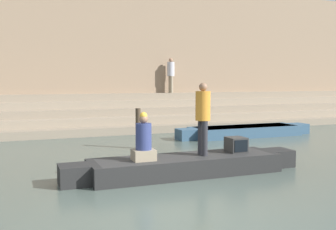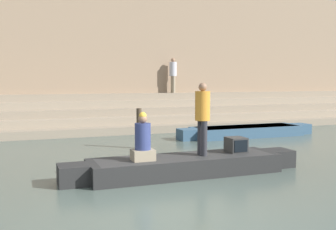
# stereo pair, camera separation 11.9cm
# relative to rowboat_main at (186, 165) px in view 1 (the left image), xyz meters

# --- Properties ---
(ground_plane) EXTENTS (120.00, 120.00, 0.00)m
(ground_plane) POSITION_rel_rowboat_main_xyz_m (-1.32, -2.37, -0.24)
(ground_plane) COLOR #47544C
(ghat_steps) EXTENTS (36.00, 3.66, 1.62)m
(ghat_steps) POSITION_rel_rowboat_main_xyz_m (-1.32, 9.50, 0.36)
(ghat_steps) COLOR gray
(ghat_steps) RESTS_ON ground
(back_wall) EXTENTS (34.20, 1.28, 7.16)m
(back_wall) POSITION_rel_rowboat_main_xyz_m (-1.32, 11.44, 3.32)
(back_wall) COLOR #937A60
(back_wall) RESTS_ON ground
(rowboat_main) EXTENTS (5.95, 1.33, 0.44)m
(rowboat_main) POSITION_rel_rowboat_main_xyz_m (0.00, 0.00, 0.00)
(rowboat_main) COLOR black
(rowboat_main) RESTS_ON ground
(person_standing) EXTENTS (0.36, 0.36, 1.76)m
(person_standing) POSITION_rel_rowboat_main_xyz_m (0.45, 0.02, 1.22)
(person_standing) COLOR #28282D
(person_standing) RESTS_ON rowboat_main
(person_rowing) EXTENTS (0.51, 0.40, 1.11)m
(person_rowing) POSITION_rel_rowboat_main_xyz_m (-1.09, -0.08, 0.65)
(person_rowing) COLOR gray
(person_rowing) RESTS_ON rowboat_main
(tv_set) EXTENTS (0.45, 0.49, 0.38)m
(tv_set) POSITION_rel_rowboat_main_xyz_m (1.43, 0.09, 0.39)
(tv_set) COLOR #2D2D2D
(tv_set) RESTS_ON rowboat_main
(moored_boat_shore) EXTENTS (5.92, 1.31, 0.41)m
(moored_boat_shore) POSITION_rel_rowboat_main_xyz_m (4.90, 5.10, -0.01)
(moored_boat_shore) COLOR #33516B
(moored_boat_shore) RESTS_ON ground
(mooring_post) EXTENTS (0.17, 0.17, 1.34)m
(mooring_post) POSITION_rel_rowboat_main_xyz_m (0.01, 3.94, 0.43)
(mooring_post) COLOR #473828
(mooring_post) RESTS_ON ground
(person_on_steps) EXTENTS (0.38, 0.38, 1.80)m
(person_on_steps) POSITION_rel_rowboat_main_xyz_m (3.79, 10.48, 2.42)
(person_on_steps) COLOR gray
(person_on_steps) RESTS_ON ghat_steps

